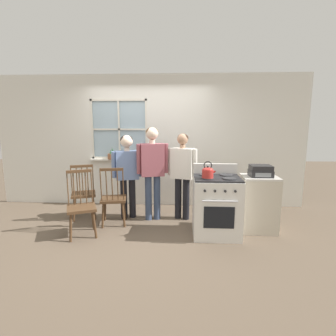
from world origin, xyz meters
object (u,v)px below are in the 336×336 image
at_px(chair_center_cluster, 84,194).
at_px(person_adult_right, 182,169).
at_px(chair_near_wall, 81,207).
at_px(person_elderly_left, 127,168).
at_px(potted_plant, 112,156).
at_px(side_counter, 258,203).
at_px(stereo, 261,171).
at_px(stove, 216,205).
at_px(chair_by_window, 113,199).
at_px(person_teen_center, 152,164).
at_px(kettle, 208,172).

height_order(chair_center_cluster, person_adult_right, person_adult_right).
xyz_separation_m(chair_near_wall, person_adult_right, (1.55, 0.80, 0.48)).
height_order(person_elderly_left, potted_plant, person_elderly_left).
relative_size(side_counter, stereo, 2.65).
bearing_deg(stove, chair_near_wall, -176.17).
bearing_deg(potted_plant, chair_by_window, -74.29).
relative_size(chair_center_cluster, potted_plant, 3.92).
xyz_separation_m(person_elderly_left, stove, (1.52, -0.66, -0.46)).
distance_m(chair_by_window, chair_near_wall, 0.60).
xyz_separation_m(chair_by_window, chair_center_cluster, (-0.63, 0.28, 0.00)).
xyz_separation_m(person_elderly_left, stereo, (2.23, -0.47, 0.05)).
bearing_deg(stove, chair_by_window, 169.36).
bearing_deg(person_adult_right, person_teen_center, -155.36).
bearing_deg(person_adult_right, potted_plant, 171.22).
height_order(chair_center_cluster, stove, stove).
bearing_deg(chair_near_wall, person_teen_center, 11.77).
xyz_separation_m(chair_by_window, stove, (1.71, -0.32, 0.02)).
relative_size(stove, stereo, 3.19).
xyz_separation_m(chair_near_wall, person_teen_center, (1.03, 0.74, 0.56)).
bearing_deg(chair_by_window, stereo, 167.02).
bearing_deg(chair_center_cluster, potted_plant, -131.28).
distance_m(chair_near_wall, kettle, 2.01).
relative_size(person_teen_center, stove, 1.53).
bearing_deg(stereo, kettle, -159.15).
bearing_deg(kettle, chair_by_window, 163.71).
bearing_deg(potted_plant, stereo, -23.95).
relative_size(chair_center_cluster, person_adult_right, 0.66).
bearing_deg(chair_center_cluster, person_adult_right, 162.54).
bearing_deg(potted_plant, side_counter, -23.58).
bearing_deg(potted_plant, person_teen_center, -40.35).
bearing_deg(person_elderly_left, stereo, -28.36).
bearing_deg(kettle, person_teen_center, 141.12).
bearing_deg(chair_center_cluster, stereo, 153.09).
height_order(person_adult_right, side_counter, person_adult_right).
bearing_deg(stereo, chair_near_wall, -173.12).
height_order(chair_near_wall, person_elderly_left, person_elderly_left).
bearing_deg(chair_by_window, person_elderly_left, -127.77).
distance_m(person_adult_right, stereo, 1.32).
bearing_deg(person_adult_right, side_counter, -1.68).
distance_m(kettle, potted_plant, 2.40).
distance_m(person_elderly_left, potted_plant, 0.89).
bearing_deg(chair_near_wall, potted_plant, 63.27).
xyz_separation_m(kettle, potted_plant, (-1.85, 1.53, 0.04)).
distance_m(kettle, stereo, 0.92).
xyz_separation_m(person_elderly_left, person_teen_center, (0.46, -0.07, 0.08)).
bearing_deg(person_adult_right, chair_by_window, -146.02).
xyz_separation_m(chair_near_wall, stereo, (2.79, 0.34, 0.54)).
bearing_deg(stove, person_teen_center, 150.68).
distance_m(chair_center_cluster, kettle, 2.36).
height_order(chair_by_window, potted_plant, potted_plant).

